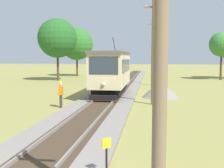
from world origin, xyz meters
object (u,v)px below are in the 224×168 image
Objects in this scene: utility_pole_near_tram at (153,49)px; gravel_pile at (161,89)px; utility_pole_mid at (152,50)px; tree_left_far at (222,44)px; utility_pole_foreground at (161,45)px; track_worker at (61,93)px; tree_right_far at (57,38)px; tree_horizon at (77,44)px; red_tram at (112,71)px; trackside_signal_marker at (106,157)px.

gravel_pile is (0.68, 3.83, -3.27)m from utility_pole_near_tram.
gravel_pile is at bearing -86.09° from utility_pole_mid.
tree_left_far is at bearing 42.55° from utility_pole_mid.
utility_pole_foreground is at bearing -105.01° from tree_left_far.
tree_left_far reaches higher than track_worker.
tree_horizon is (0.24, 9.47, -0.37)m from tree_right_far.
red_tram reaches higher than gravel_pile.
tree_left_far is at bearing 72.00° from trackside_signal_marker.
utility_pole_mid reaches higher than gravel_pile.
tree_horizon is at bearing 111.85° from red_tram.
track_worker is at bearing 114.90° from trackside_signal_marker.
utility_pole_near_tram is 0.93× the size of utility_pole_mid.
red_tram is at bearing -125.17° from tree_left_far.
utility_pole_mid is 7.01× the size of trackside_signal_marker.
utility_pole_mid is at bearing 90.00° from utility_pole_near_tram.
red_tram is 26.34m from tree_horizon.
red_tram reaches higher than track_worker.
tree_horizon is at bearing 119.86° from gravel_pile.
red_tram is 1.00× the size of tree_horizon.
red_tram is 4.42m from gravel_pile.
track_worker is 0.20× the size of tree_right_far.
utility_pole_near_tram is at bearing -113.74° from tree_left_far.
utility_pole_foreground is at bearing -63.43° from trackside_signal_marker.
tree_right_far is at bearing 125.94° from utility_pole_near_tram.
red_tram is 10.81m from utility_pole_mid.
utility_pole_mid is 14.36m from tree_right_far.
utility_pole_foreground is (3.47, -18.59, 1.35)m from red_tram.
tree_left_far is at bearing -11.74° from tree_horizon.
utility_pole_mid is (0.00, 28.62, 0.69)m from utility_pole_foreground.
utility_pole_near_tram is 0.90× the size of tree_horizon.
utility_pole_foreground is at bearing -68.07° from tree_right_far.
tree_right_far is (-9.96, 14.76, 3.88)m from red_tram.
red_tram is 16.19m from trackside_signal_marker.
utility_pole_near_tram is at bearing 90.00° from utility_pole_foreground.
trackside_signal_marker is 0.14× the size of tree_horizon.
gravel_pile is 0.36× the size of tree_right_far.
tree_left_far is (10.18, 9.34, 1.03)m from utility_pole_mid.
tree_horizon is (-13.19, 42.82, 2.16)m from utility_pole_foreground.
utility_pole_foreground reaches higher than trackside_signal_marker.
trackside_signal_marker is (-1.31, -26.00, -3.57)m from utility_pole_mid.
tree_left_far is 24.07m from tree_right_far.
utility_pole_foreground is 0.78× the size of tree_right_far.
utility_pole_mid is 4.64× the size of track_worker.
tree_right_far is at bearing 111.93° from utility_pole_foreground.
tree_right_far reaches higher than track_worker.
utility_pole_near_tram is 6.54× the size of trackside_signal_marker.
track_worker is (-6.08, 12.89, -2.56)m from utility_pole_foreground.
track_worker is at bearing -162.27° from utility_pole_near_tram.
gravel_pile is (4.16, 0.06, -1.51)m from red_tram.
utility_pole_mid is 26.28m from trackside_signal_marker.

